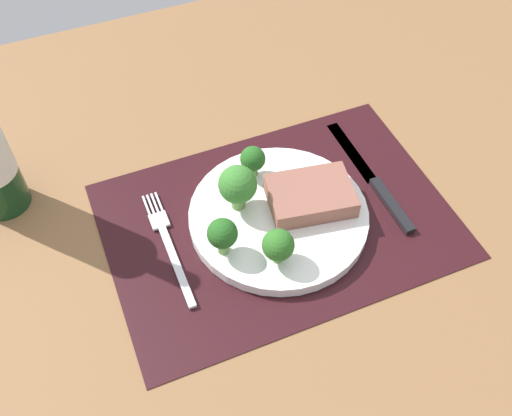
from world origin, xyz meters
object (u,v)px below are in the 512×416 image
Objects in this scene: plate at (278,216)px; fork at (169,245)px; steak at (311,197)px; knife at (376,183)px.

plate reaches higher than fork.
steak is (4.61, -0.24, 2.14)cm from plate.
plate is 1.26× the size of fork.
steak reaches higher than plate.
knife is at bearing -2.49° from fork.
knife is at bearing 1.98° from plate.
knife is at bearing 4.11° from steak.
steak is 11.08cm from knife.
plate is at bearing 177.02° from steak.
steak is at bearing -2.98° from plate.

